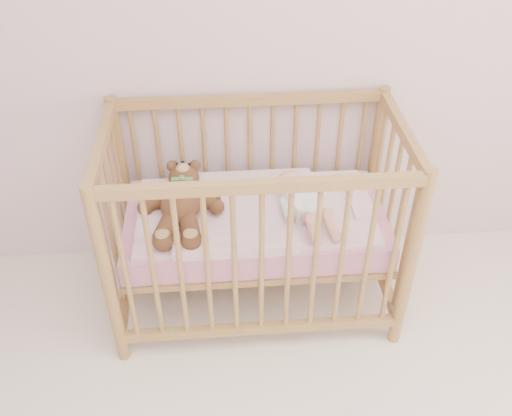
{
  "coord_description": "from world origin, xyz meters",
  "views": [
    {
      "loc": [
        -0.35,
        -0.49,
        2.23
      ],
      "look_at": [
        -0.19,
        1.55,
        0.62
      ],
      "focal_mm": 40.0,
      "sensor_mm": 36.0,
      "label": 1
    }
  ],
  "objects": [
    {
      "name": "baby",
      "position": [
        0.03,
        1.58,
        0.64
      ],
      "size": [
        0.39,
        0.57,
        0.13
      ],
      "primitive_type": null,
      "rotation": [
        0.0,
        0.0,
        0.28
      ],
      "color": "white",
      "rests_on": "blanket"
    },
    {
      "name": "blanket",
      "position": [
        -0.19,
        1.6,
        0.56
      ],
      "size": [
        1.1,
        0.58,
        0.06
      ],
      "primitive_type": null,
      "color": "#FAACBB",
      "rests_on": "mattress"
    },
    {
      "name": "mattress",
      "position": [
        -0.19,
        1.6,
        0.49
      ],
      "size": [
        1.22,
        0.62,
        0.13
      ],
      "primitive_type": "cube",
      "color": "#CB7E9C",
      "rests_on": "crib"
    },
    {
      "name": "teddy_bear",
      "position": [
        -0.53,
        1.58,
        0.65
      ],
      "size": [
        0.44,
        0.61,
        0.16
      ],
      "primitive_type": null,
      "rotation": [
        0.0,
        0.0,
        -0.05
      ],
      "color": "brown",
      "rests_on": "blanket"
    },
    {
      "name": "wall_back",
      "position": [
        0.0,
        2.0,
        1.35
      ],
      "size": [
        4.0,
        0.02,
        2.7
      ],
      "primitive_type": "cube",
      "color": "beige",
      "rests_on": "floor"
    },
    {
      "name": "crib",
      "position": [
        -0.19,
        1.6,
        0.5
      ],
      "size": [
        1.36,
        0.76,
        1.0
      ],
      "primitive_type": null,
      "color": "#A88147",
      "rests_on": "floor"
    }
  ]
}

